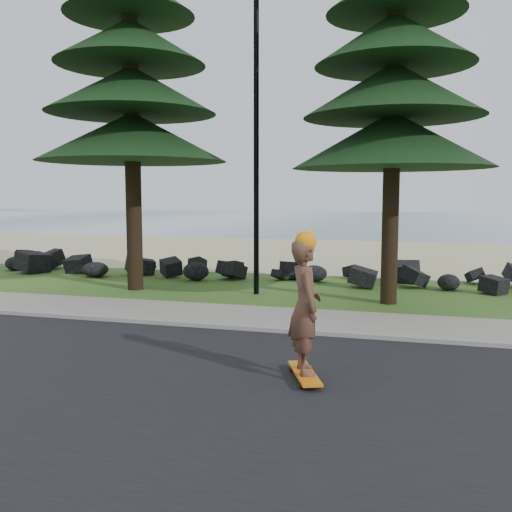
{
  "coord_description": "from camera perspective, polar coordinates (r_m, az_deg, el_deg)",
  "views": [
    {
      "loc": [
        4.14,
        -11.41,
        2.65
      ],
      "look_at": [
        0.9,
        0.0,
        1.38
      ],
      "focal_mm": 40.0,
      "sensor_mm": 36.0,
      "label": 1
    }
  ],
  "objects": [
    {
      "name": "lamp_post",
      "position": [
        15.26,
        0.03,
        11.68
      ],
      "size": [
        0.25,
        0.14,
        8.14
      ],
      "color": "black",
      "rests_on": "ground"
    },
    {
      "name": "seawall_boulders",
      "position": [
        17.71,
        2.15,
        -2.51
      ],
      "size": [
        60.0,
        2.4,
        1.1
      ],
      "primitive_type": null,
      "color": "black",
      "rests_on": "ground"
    },
    {
      "name": "ocean",
      "position": [
        62.61,
        12.05,
        3.55
      ],
      "size": [
        160.0,
        58.0,
        0.01
      ],
      "primitive_type": "cube",
      "color": "#3A5E6E",
      "rests_on": "ground"
    },
    {
      "name": "kerb",
      "position": [
        11.59,
        -5.54,
        -6.9
      ],
      "size": [
        160.0,
        0.2,
        0.1
      ],
      "primitive_type": "cube",
      "color": "gray",
      "rests_on": "ground"
    },
    {
      "name": "skateboarder",
      "position": [
        8.14,
        4.93,
        -5.1
      ],
      "size": [
        0.7,
        1.17,
        2.14
      ],
      "rotation": [
        0.0,
        0.0,
        1.97
      ],
      "color": "orange",
      "rests_on": "ground"
    },
    {
      "name": "road",
      "position": [
        8.48,
        -14.64,
        -12.26
      ],
      "size": [
        160.0,
        7.0,
        0.02
      ],
      "primitive_type": "cube",
      "color": "black",
      "rests_on": "ground"
    },
    {
      "name": "sidewalk",
      "position": [
        12.6,
        -3.71,
        -5.87
      ],
      "size": [
        160.0,
        2.0,
        0.08
      ],
      "primitive_type": "cube",
      "color": "gray",
      "rests_on": "ground"
    },
    {
      "name": "ground",
      "position": [
        12.43,
        -4.02,
        -6.24
      ],
      "size": [
        160.0,
        160.0,
        0.0
      ],
      "primitive_type": "plane",
      "color": "#3D5D1D",
      "rests_on": "ground"
    },
    {
      "name": "beach_sand",
      "position": [
        26.37,
        6.73,
        0.3
      ],
      "size": [
        160.0,
        15.0,
        0.01
      ],
      "primitive_type": "cube",
      "color": "#CBBD87",
      "rests_on": "ground"
    }
  ]
}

